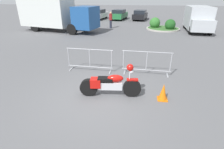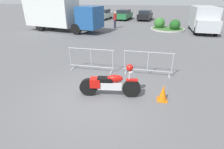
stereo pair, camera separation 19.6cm
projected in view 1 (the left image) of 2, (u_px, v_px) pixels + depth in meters
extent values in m
plane|color=#5B5B5E|center=(97.00, 99.00, 6.09)|extent=(120.00, 120.00, 0.00)
cylinder|color=black|center=(132.00, 88.00, 6.14)|extent=(0.65, 0.25, 0.63)
cylinder|color=black|center=(89.00, 87.00, 6.19)|extent=(0.65, 0.25, 0.63)
cube|color=silver|center=(110.00, 85.00, 6.13)|extent=(0.85, 0.33, 0.28)
ellipsoid|color=red|center=(115.00, 78.00, 6.00)|extent=(0.58, 0.32, 0.26)
cube|color=black|center=(105.00, 79.00, 6.03)|extent=(0.54, 0.33, 0.12)
cube|color=red|center=(96.00, 83.00, 6.10)|extent=(0.39, 0.35, 0.31)
cube|color=red|center=(132.00, 80.00, 6.00)|extent=(0.41, 0.18, 0.06)
cylinder|color=silver|center=(130.00, 76.00, 5.95)|extent=(0.04, 0.04, 0.44)
sphere|color=silver|center=(131.00, 72.00, 5.88)|extent=(0.16, 0.16, 0.16)
sphere|color=red|center=(130.00, 67.00, 5.82)|extent=(0.24, 0.24, 0.24)
cylinder|color=#9EA0A5|center=(89.00, 49.00, 7.92)|extent=(2.18, 0.10, 0.04)
cylinder|color=#9EA0A5|center=(90.00, 67.00, 8.27)|extent=(2.18, 0.10, 0.04)
cylinder|color=#9EA0A5|center=(69.00, 57.00, 8.26)|extent=(0.05, 0.05, 0.85)
cylinder|color=#9EA0A5|center=(90.00, 58.00, 8.09)|extent=(0.05, 0.05, 0.85)
cylinder|color=#9EA0A5|center=(112.00, 60.00, 7.93)|extent=(0.05, 0.05, 0.85)
cube|color=#9EA0A5|center=(71.00, 69.00, 8.51)|extent=(0.07, 0.44, 0.03)
cube|color=#9EA0A5|center=(110.00, 72.00, 8.19)|extent=(0.07, 0.44, 0.03)
cylinder|color=#9EA0A5|center=(147.00, 52.00, 7.56)|extent=(2.18, 0.10, 0.04)
cylinder|color=#9EA0A5|center=(146.00, 70.00, 7.92)|extent=(2.18, 0.10, 0.04)
cylinder|color=#9EA0A5|center=(123.00, 60.00, 7.91)|extent=(0.05, 0.05, 0.85)
cylinder|color=#9EA0A5|center=(147.00, 61.00, 7.74)|extent=(0.05, 0.05, 0.85)
cylinder|color=#9EA0A5|center=(171.00, 63.00, 7.57)|extent=(0.05, 0.05, 0.85)
cube|color=#9EA0A5|center=(125.00, 72.00, 8.15)|extent=(0.07, 0.44, 0.03)
cube|color=#9EA0A5|center=(167.00, 75.00, 7.84)|extent=(0.07, 0.44, 0.03)
cube|color=silver|center=(47.00, 12.00, 17.03)|extent=(5.39, 3.35, 2.50)
cube|color=#1E4C8C|center=(86.00, 18.00, 15.73)|extent=(2.24, 2.53, 1.90)
cylinder|color=black|center=(83.00, 26.00, 17.25)|extent=(1.00, 0.49, 0.96)
cylinder|color=black|center=(72.00, 29.00, 15.62)|extent=(1.00, 0.49, 0.96)
cylinder|color=black|center=(48.00, 24.00, 18.65)|extent=(1.00, 0.49, 0.96)
cylinder|color=black|center=(35.00, 27.00, 17.02)|extent=(1.00, 0.49, 0.96)
cube|color=#B2B7BC|center=(197.00, 17.00, 17.14)|extent=(2.31, 4.24, 2.00)
cube|color=#B2B7BC|center=(202.00, 26.00, 15.12)|extent=(1.96, 1.04, 1.00)
cylinder|color=black|center=(210.00, 31.00, 15.50)|extent=(0.29, 0.74, 0.72)
cylinder|color=black|center=(190.00, 30.00, 15.84)|extent=(0.29, 0.74, 0.72)
cylinder|color=black|center=(202.00, 25.00, 18.43)|extent=(0.29, 0.74, 0.72)
cylinder|color=black|center=(185.00, 25.00, 18.77)|extent=(0.29, 0.74, 0.72)
cube|color=#B21E19|center=(60.00, 14.00, 26.57)|extent=(2.24, 4.22, 0.65)
cube|color=#1E232B|center=(59.00, 11.00, 26.22)|extent=(1.80, 2.26, 0.47)
cylinder|color=black|center=(61.00, 15.00, 27.99)|extent=(0.30, 0.62, 0.60)
cylinder|color=black|center=(69.00, 16.00, 27.61)|extent=(0.30, 0.62, 0.60)
cylinder|color=black|center=(52.00, 17.00, 25.76)|extent=(0.30, 0.62, 0.60)
cylinder|color=black|center=(60.00, 17.00, 25.39)|extent=(0.30, 0.62, 0.60)
cube|color=maroon|center=(80.00, 14.00, 26.57)|extent=(2.30, 4.35, 0.67)
cube|color=#1E232B|center=(79.00, 10.00, 26.20)|extent=(1.86, 2.33, 0.48)
cylinder|color=black|center=(80.00, 15.00, 28.03)|extent=(0.30, 0.64, 0.62)
cylinder|color=black|center=(88.00, 15.00, 27.64)|extent=(0.30, 0.64, 0.62)
cylinder|color=black|center=(72.00, 17.00, 25.73)|extent=(0.30, 0.64, 0.62)
cylinder|color=black|center=(81.00, 17.00, 25.34)|extent=(0.30, 0.64, 0.62)
cube|color=white|center=(99.00, 15.00, 25.65)|extent=(2.25, 4.24, 0.66)
cube|color=#1E232B|center=(98.00, 11.00, 25.30)|extent=(1.81, 2.27, 0.47)
cylinder|color=black|center=(98.00, 16.00, 27.07)|extent=(0.30, 0.63, 0.60)
cylinder|color=black|center=(106.00, 16.00, 26.70)|extent=(0.30, 0.63, 0.60)
cylinder|color=black|center=(91.00, 18.00, 24.83)|extent=(0.30, 0.63, 0.60)
cylinder|color=black|center=(100.00, 18.00, 24.46)|extent=(0.30, 0.63, 0.60)
cube|color=#236B38|center=(119.00, 15.00, 25.28)|extent=(2.27, 4.29, 0.67)
cube|color=#1E232B|center=(119.00, 11.00, 24.92)|extent=(1.83, 2.30, 0.48)
cylinder|color=black|center=(117.00, 16.00, 26.72)|extent=(0.30, 0.63, 0.61)
cylinder|color=black|center=(126.00, 17.00, 26.34)|extent=(0.30, 0.63, 0.61)
cylinder|color=black|center=(112.00, 18.00, 24.46)|extent=(0.30, 0.63, 0.61)
cylinder|color=black|center=(122.00, 19.00, 24.07)|extent=(0.30, 0.63, 0.61)
cube|color=black|center=(140.00, 16.00, 24.90)|extent=(2.22, 4.19, 0.65)
cube|color=#1E232B|center=(140.00, 12.00, 24.55)|extent=(1.79, 2.25, 0.46)
cylinder|color=black|center=(137.00, 17.00, 26.31)|extent=(0.29, 0.62, 0.59)
cylinder|color=black|center=(146.00, 17.00, 25.94)|extent=(0.29, 0.62, 0.59)
cylinder|color=black|center=(134.00, 19.00, 24.10)|extent=(0.29, 0.62, 0.59)
cylinder|color=black|center=(144.00, 19.00, 23.72)|extent=(0.29, 0.62, 0.59)
cylinder|color=#262838|center=(111.00, 24.00, 18.76)|extent=(0.32, 0.32, 0.85)
cylinder|color=maroon|center=(111.00, 17.00, 18.45)|extent=(0.46, 0.46, 0.62)
sphere|color=tan|center=(111.00, 13.00, 18.28)|extent=(0.22, 0.22, 0.22)
cylinder|color=#ADA89E|center=(163.00, 29.00, 18.26)|extent=(3.39, 3.39, 0.14)
cylinder|color=#38662D|center=(163.00, 28.00, 18.23)|extent=(3.12, 3.12, 0.02)
sphere|color=#1E511E|center=(170.00, 25.00, 17.49)|extent=(1.04, 1.04, 1.04)
sphere|color=#33702D|center=(155.00, 23.00, 18.41)|extent=(1.10, 1.10, 1.10)
cube|color=orange|center=(162.00, 99.00, 6.06)|extent=(0.34, 0.34, 0.03)
cone|color=orange|center=(163.00, 92.00, 5.93)|extent=(0.28, 0.28, 0.56)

